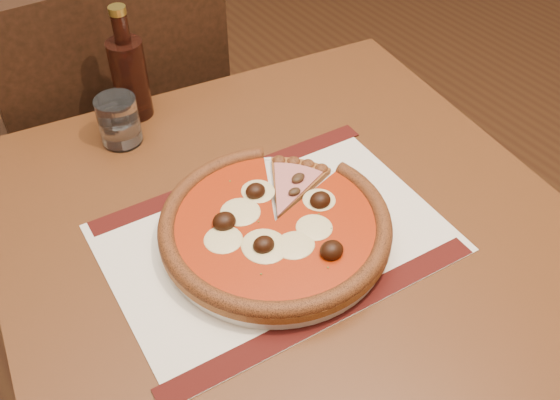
% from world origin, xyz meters
% --- Properties ---
extents(table, '(0.89, 0.89, 0.75)m').
position_xyz_m(table, '(-0.04, -0.71, 0.65)').
color(table, brown).
rests_on(table, ground).
extents(chair_far, '(0.45, 0.45, 0.94)m').
position_xyz_m(chair_far, '(-0.09, -0.11, 0.54)').
color(chair_far, black).
rests_on(chair_far, ground).
extents(placemat, '(0.47, 0.35, 0.00)m').
position_xyz_m(placemat, '(-0.07, -0.73, 0.75)').
color(placemat, white).
rests_on(placemat, table).
extents(plate, '(0.31, 0.31, 0.02)m').
position_xyz_m(plate, '(-0.07, -0.73, 0.76)').
color(plate, white).
rests_on(plate, placemat).
extents(pizza, '(0.32, 0.32, 0.04)m').
position_xyz_m(pizza, '(-0.07, -0.73, 0.78)').
color(pizza, '#995925').
rests_on(pizza, plate).
extents(ham_slice, '(0.13, 0.12, 0.02)m').
position_xyz_m(ham_slice, '(0.00, -0.67, 0.78)').
color(ham_slice, '#995925').
rests_on(ham_slice, plate).
extents(water_glass, '(0.09, 0.09, 0.08)m').
position_xyz_m(water_glass, '(-0.16, -0.40, 0.79)').
color(water_glass, white).
rests_on(water_glass, table).
extents(bottle, '(0.06, 0.06, 0.20)m').
position_xyz_m(bottle, '(-0.11, -0.34, 0.83)').
color(bottle, black).
rests_on(bottle, table).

